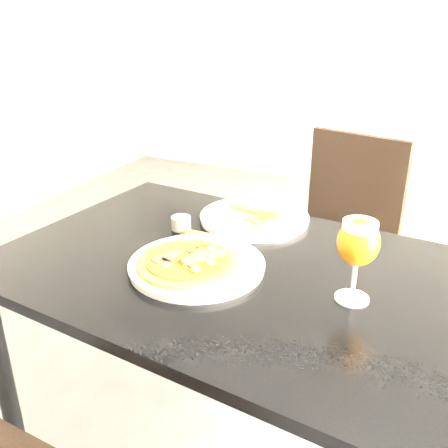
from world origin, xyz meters
The scene contains 9 objects.
dining_table centered at (-0.18, 0.04, 0.66)m, with size 1.27×0.91×0.75m.
chair_far centered at (-0.09, 0.83, 0.50)m, with size 0.50×0.50×0.90m.
plate_main centered at (-0.26, -0.02, 0.76)m, with size 0.34×0.34×0.02m, color white.
pizza centered at (-0.27, -0.04, 0.78)m, with size 0.25×0.25×0.03m.
plate_second centered at (-0.24, 0.32, 0.76)m, with size 0.33×0.33×0.02m, color white.
crust_scraps centered at (-0.22, 0.32, 0.77)m, with size 0.19×0.13×0.01m.
loose_crust centered at (-0.34, 0.15, 0.75)m, with size 0.11×0.02×0.01m, color #955C24.
sauce_cup centered at (-0.41, 0.17, 0.77)m, with size 0.06×0.06×0.04m.
beer_glass centered at (0.12, 0.00, 0.89)m, with size 0.09×0.09×0.19m.
Camera 1 is at (0.28, -0.98, 1.35)m, focal length 40.00 mm.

